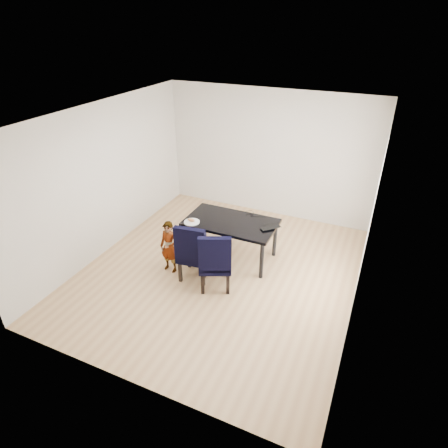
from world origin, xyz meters
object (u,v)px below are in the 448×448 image
at_px(chair_left, 195,250).
at_px(chair_right, 215,259).
at_px(child, 169,247).
at_px(dining_table, 231,239).
at_px(laptop, 269,226).
at_px(plate, 192,222).

height_order(chair_left, chair_right, chair_left).
bearing_deg(chair_right, child, 152.03).
relative_size(dining_table, laptop, 4.55).
relative_size(plate, laptop, 0.79).
relative_size(chair_left, laptop, 3.02).
bearing_deg(dining_table, laptop, 6.85).
bearing_deg(dining_table, chair_right, -83.24).
xyz_separation_m(dining_table, chair_right, (0.10, -0.87, 0.15)).
bearing_deg(child, dining_table, 49.45).
bearing_deg(plate, chair_left, -56.88).
distance_m(dining_table, chair_right, 0.89).
relative_size(dining_table, chair_right, 1.51).
height_order(dining_table, chair_left, chair_left).
bearing_deg(dining_table, child, -134.73).
xyz_separation_m(dining_table, plate, (-0.61, -0.32, 0.38)).
relative_size(chair_left, child, 1.12).
distance_m(child, plate, 0.60).
xyz_separation_m(chair_left, chair_right, (0.41, -0.09, -0.00)).
bearing_deg(plate, child, -110.90).
xyz_separation_m(child, laptop, (1.48, 0.89, 0.29)).
distance_m(child, laptop, 1.75).
distance_m(chair_right, laptop, 1.14).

